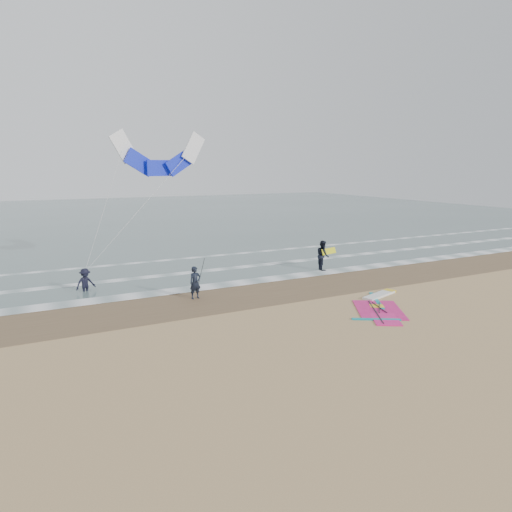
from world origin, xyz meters
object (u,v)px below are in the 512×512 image
windsurf_rig (380,305)px  person_walking (323,255)px  person_standing (195,283)px  surf_kite (160,158)px  person_wading (85,277)px

windsurf_rig → person_walking: size_ratio=2.56×
person_standing → surf_kite: (0.17, 6.37, 6.28)m
windsurf_rig → person_standing: person_standing is taller
person_wading → windsurf_rig: bearing=-54.7°
person_wading → surf_kite: (4.97, 2.48, 6.30)m
windsurf_rig → person_walking: person_walking is taller
windsurf_rig → surf_kite: (-7.29, 11.60, 7.08)m
person_wading → surf_kite: bearing=8.5°
person_walking → person_wading: bearing=102.5°
person_standing → surf_kite: size_ratio=0.21×
surf_kite → person_wading: bearing=-153.5°
person_standing → windsurf_rig: bearing=-42.4°
windsurf_rig → person_walking: 8.09m
windsurf_rig → surf_kite: size_ratio=0.62×
person_standing → person_walking: 9.88m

